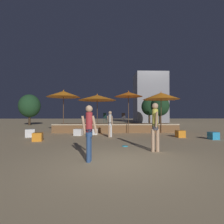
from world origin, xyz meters
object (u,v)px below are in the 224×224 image
(cube_seat_1, at_px, (30,133))
(cube_seat_5, at_px, (95,132))
(frisbee_disc, at_px, (125,146))
(cube_seat_3, at_px, (213,136))
(person_0, at_px, (89,131))
(background_tree_0, at_px, (160,106))
(cube_seat_2, at_px, (38,137))
(patio_umbrella_1, at_px, (128,94))
(bistro_chair_1, at_px, (124,117))
(patio_umbrella_3, at_px, (64,94))
(background_tree_2, at_px, (149,107))
(patio_umbrella_0, at_px, (161,96))
(background_tree_1, at_px, (30,106))
(bistro_chair_0, at_px, (105,117))
(patio_umbrella_2, at_px, (97,98))
(person_2, at_px, (110,123))
(cube_seat_4, at_px, (180,134))
(person_1, at_px, (155,124))
(cube_seat_0, at_px, (78,132))

(cube_seat_1, xyz_separation_m, cube_seat_5, (3.98, 1.31, -0.05))
(frisbee_disc, bearing_deg, cube_seat_3, 21.26)
(person_0, height_order, background_tree_0, background_tree_0)
(cube_seat_5, bearing_deg, cube_seat_2, -132.91)
(patio_umbrella_1, xyz_separation_m, person_0, (-2.20, -7.97, -2.05))
(bistro_chair_1, bearing_deg, patio_umbrella_3, 55.97)
(person_0, relative_size, background_tree_0, 0.45)
(frisbee_disc, xyz_separation_m, background_tree_2, (5.52, 17.90, 2.58))
(patio_umbrella_0, bearing_deg, cube_seat_3, -63.42)
(patio_umbrella_1, bearing_deg, cube_seat_5, -163.81)
(background_tree_1, bearing_deg, cube_seat_2, -65.01)
(bistro_chair_0, bearing_deg, patio_umbrella_1, 172.59)
(cube_seat_5, xyz_separation_m, frisbee_disc, (1.67, -4.78, -0.18))
(frisbee_disc, bearing_deg, background_tree_1, 124.74)
(background_tree_1, bearing_deg, patio_umbrella_2, -46.49)
(person_2, xyz_separation_m, frisbee_disc, (0.59, -3.28, -0.86))
(cube_seat_1, bearing_deg, cube_seat_2, -56.62)
(patio_umbrella_2, bearing_deg, background_tree_1, 133.51)
(background_tree_1, relative_size, background_tree_2, 1.07)
(frisbee_disc, bearing_deg, patio_umbrella_3, 125.03)
(patio_umbrella_2, distance_m, cube_seat_4, 6.61)
(bistro_chair_0, height_order, background_tree_0, background_tree_0)
(person_1, bearing_deg, patio_umbrella_0, 71.01)
(patio_umbrella_2, height_order, background_tree_0, background_tree_0)
(patio_umbrella_2, relative_size, background_tree_0, 0.82)
(cube_seat_0, bearing_deg, bistro_chair_1, 47.91)
(patio_umbrella_3, distance_m, cube_seat_4, 8.93)
(background_tree_0, distance_m, background_tree_1, 17.19)
(background_tree_1, height_order, background_tree_2, background_tree_1)
(cube_seat_3, bearing_deg, bistro_chair_0, 136.31)
(patio_umbrella_0, distance_m, background_tree_1, 18.06)
(person_2, bearing_deg, cube_seat_4, -48.85)
(person_0, distance_m, frisbee_disc, 2.94)
(patio_umbrella_2, relative_size, background_tree_1, 0.73)
(person_0, height_order, background_tree_1, background_tree_1)
(cube_seat_3, xyz_separation_m, person_0, (-6.63, -4.52, 0.70))
(cube_seat_2, relative_size, person_2, 0.34)
(bistro_chair_1, xyz_separation_m, background_tree_0, (4.92, 5.17, 1.26))
(cube_seat_2, distance_m, background_tree_1, 16.17)
(cube_seat_2, height_order, cube_seat_5, cube_seat_2)
(patio_umbrella_0, xyz_separation_m, bistro_chair_0, (-4.37, 2.25, -1.65))
(cube_seat_1, relative_size, cube_seat_2, 1.28)
(cube_seat_2, height_order, background_tree_0, background_tree_0)
(cube_seat_0, distance_m, background_tree_1, 14.92)
(cube_seat_4, bearing_deg, person_2, 176.88)
(patio_umbrella_3, bearing_deg, patio_umbrella_1, -4.95)
(cube_seat_3, xyz_separation_m, cube_seat_5, (-6.96, 2.72, -0.01))
(cube_seat_4, distance_m, bistro_chair_0, 6.91)
(cube_seat_5, xyz_separation_m, person_2, (1.08, -1.50, 0.68))
(person_2, bearing_deg, background_tree_0, 12.11)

